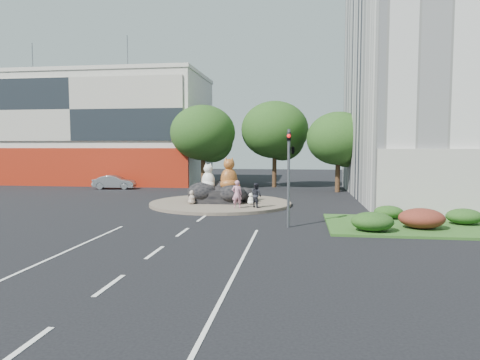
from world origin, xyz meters
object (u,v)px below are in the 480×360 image
object	(u,v)px
cat_tabby	(229,173)
kitten_calico	(192,197)
pedestrian_pink	(237,194)
parked_car	(114,182)
cat_white	(208,176)
pedestrian_dark	(256,195)
kitten_white	(251,198)
litter_bin	(370,224)

from	to	relation	value
cat_tabby	kitten_calico	distance (m)	3.09
pedestrian_pink	parked_car	distance (m)	18.93
cat_white	pedestrian_dark	distance (m)	4.40
kitten_calico	kitten_white	bearing A→B (deg)	50.24
cat_white	litter_bin	size ratio (longest dim) A/B	2.88
kitten_calico	pedestrian_pink	world-z (taller)	pedestrian_pink
parked_car	kitten_calico	bearing A→B (deg)	-142.76
kitten_white	kitten_calico	bearing A→B (deg)	150.40
cat_white	litter_bin	bearing A→B (deg)	-21.87
pedestrian_pink	litter_bin	size ratio (longest dim) A/B	2.73
cat_white	parked_car	world-z (taller)	cat_white
litter_bin	parked_car	bearing A→B (deg)	138.64
kitten_calico	litter_bin	distance (m)	13.06
kitten_calico	parked_car	size ratio (longest dim) A/B	0.24
kitten_calico	litter_bin	size ratio (longest dim) A/B	1.51
cat_white	kitten_calico	size ratio (longest dim) A/B	1.90
kitten_white	cat_tabby	bearing A→B (deg)	118.39
kitten_white	pedestrian_dark	xyz separation A→B (m)	(0.52, -1.41, 0.39)
cat_white	parked_car	distance (m)	15.34
cat_tabby	pedestrian_dark	distance (m)	3.35
kitten_calico	parked_car	bearing A→B (deg)	178.77
litter_bin	cat_tabby	bearing A→B (deg)	133.27
cat_white	kitten_white	size ratio (longest dim) A/B	2.33
kitten_white	parked_car	distance (m)	18.24
kitten_white	pedestrian_pink	world-z (taller)	pedestrian_pink
cat_tabby	parked_car	size ratio (longest dim) A/B	0.57
cat_tabby	litter_bin	xyz separation A→B (m)	(8.25, -8.76, -1.80)
kitten_white	pedestrian_pink	distance (m)	2.07
cat_tabby	pedestrian_pink	world-z (taller)	cat_tabby
pedestrian_dark	parked_car	bearing A→B (deg)	2.84
kitten_calico	pedestrian_dark	xyz separation A→B (m)	(4.54, -1.05, 0.30)
cat_tabby	kitten_calico	bearing A→B (deg)	179.01
cat_tabby	parked_car	xyz separation A→B (m)	(-13.05, 9.99, -1.58)
cat_white	pedestrian_pink	world-z (taller)	cat_white
litter_bin	pedestrian_dark	bearing A→B (deg)	133.08
cat_white	parked_car	bearing A→B (deg)	159.22
cat_white	pedestrian_dark	world-z (taller)	cat_white
pedestrian_pink	parked_car	world-z (taller)	pedestrian_pink
cat_tabby	kitten_calico	world-z (taller)	cat_tabby
pedestrian_pink	pedestrian_dark	distance (m)	1.29
parked_car	litter_bin	xyz separation A→B (m)	(21.30, -18.75, -0.22)
pedestrian_dark	parked_car	xyz separation A→B (m)	(-15.20, 12.23, -0.33)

